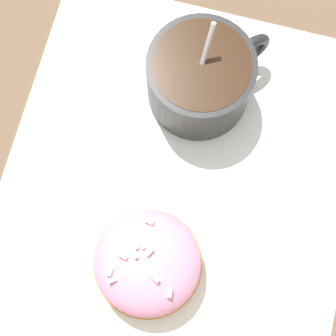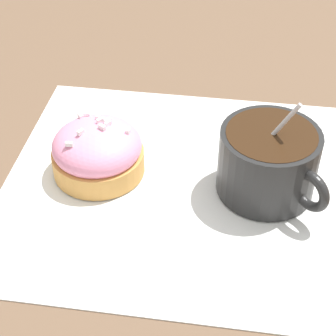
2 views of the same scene
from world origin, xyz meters
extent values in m
plane|color=brown|center=(0.00, 0.00, 0.00)|extent=(3.00, 3.00, 0.00)
cube|color=white|center=(0.00, 0.00, 0.00)|extent=(0.37, 0.34, 0.00)
cylinder|color=black|center=(0.08, 0.01, 0.04)|extent=(0.09, 0.09, 0.06)
cylinder|color=#331E0F|center=(0.08, 0.01, 0.06)|extent=(0.08, 0.08, 0.01)
torus|color=black|center=(0.12, -0.02, 0.04)|extent=(0.04, 0.03, 0.04)
ellipsoid|color=silver|center=(0.11, 0.01, 0.01)|extent=(0.02, 0.02, 0.01)
cylinder|color=silver|center=(0.08, 0.01, 0.06)|extent=(0.05, 0.01, 0.09)
cylinder|color=#D19347|center=(-0.08, 0.00, 0.01)|extent=(0.09, 0.09, 0.02)
ellipsoid|color=pink|center=(-0.08, 0.00, 0.03)|extent=(0.09, 0.09, 0.04)
cube|color=white|center=(-0.05, 0.01, 0.05)|extent=(0.00, 0.01, 0.00)
cube|color=white|center=(-0.10, -0.03, 0.05)|extent=(0.01, 0.00, 0.00)
cube|color=white|center=(-0.08, 0.01, 0.06)|extent=(0.01, 0.01, 0.00)
cube|color=white|center=(-0.07, 0.00, 0.06)|extent=(0.01, 0.01, 0.00)
cube|color=white|center=(-0.10, 0.02, 0.05)|extent=(0.01, 0.00, 0.00)
cube|color=white|center=(-0.10, 0.02, 0.05)|extent=(0.01, 0.01, 0.00)
cube|color=white|center=(-0.07, 0.01, 0.06)|extent=(0.01, 0.01, 0.00)
cube|color=white|center=(-0.08, 0.02, 0.05)|extent=(0.00, 0.01, 0.00)
cube|color=white|center=(-0.09, -0.01, 0.06)|extent=(0.01, 0.01, 0.00)
cube|color=white|center=(-0.07, 0.01, 0.06)|extent=(0.01, 0.01, 0.00)
camera|label=1|loc=(-0.10, -0.03, 0.49)|focal=60.00mm
camera|label=2|loc=(0.09, -0.40, 0.37)|focal=60.00mm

